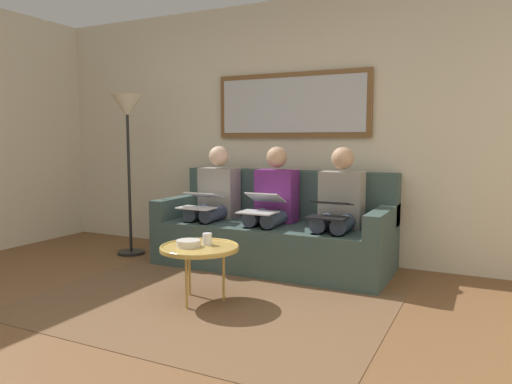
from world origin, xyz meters
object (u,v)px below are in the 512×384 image
(laptop_black, at_px, (330,209))
(person_right, at_px, (214,200))
(bowl, at_px, (188,243))
(coffee_table, at_px, (200,248))
(laptop_silver, at_px, (262,204))
(standing_lamp, at_px, (128,123))
(laptop_white, at_px, (201,201))
(person_middle, at_px, (272,203))
(couch, at_px, (275,233))
(cup, at_px, (207,239))
(person_left, at_px, (338,208))
(framed_mirror, at_px, (291,105))

(laptop_black, bearing_deg, person_right, -11.16)
(laptop_black, bearing_deg, bowl, 50.01)
(coffee_table, height_order, laptop_black, laptop_black)
(laptop_silver, height_order, standing_lamp, standing_lamp)
(laptop_silver, distance_m, laptop_white, 0.64)
(laptop_black, distance_m, person_middle, 0.69)
(couch, height_order, laptop_black, couch)
(cup, relative_size, person_middle, 0.08)
(couch, relative_size, laptop_silver, 5.59)
(bowl, relative_size, laptop_white, 0.52)
(person_left, distance_m, standing_lamp, 2.33)
(couch, distance_m, person_right, 0.71)
(cup, distance_m, standing_lamp, 1.96)
(couch, xyz_separation_m, cup, (0.05, 1.14, 0.15))
(framed_mirror, distance_m, laptop_black, 1.33)
(coffee_table, bearing_deg, person_right, -63.66)
(bowl, xyz_separation_m, person_right, (0.50, -1.19, 0.17))
(couch, height_order, bowl, couch)
(cup, distance_m, bowl, 0.15)
(laptop_silver, height_order, laptop_white, laptop_silver)
(coffee_table, xyz_separation_m, bowl, (0.07, 0.04, 0.04))
(laptop_black, bearing_deg, couch, -26.66)
(cup, bearing_deg, couch, -92.47)
(person_middle, height_order, laptop_silver, person_middle)
(laptop_silver, bearing_deg, laptop_white, 1.63)
(laptop_silver, relative_size, laptop_white, 1.14)
(couch, bearing_deg, laptop_silver, 90.00)
(cup, relative_size, laptop_silver, 0.23)
(framed_mirror, relative_size, laptop_white, 4.71)
(framed_mirror, distance_m, cup, 1.88)
(coffee_table, relative_size, person_left, 0.51)
(couch, height_order, framed_mirror, framed_mirror)
(person_left, xyz_separation_m, person_middle, (0.64, 0.00, 0.00))
(framed_mirror, relative_size, person_right, 1.43)
(person_middle, xyz_separation_m, laptop_white, (0.64, 0.25, 0.02))
(couch, bearing_deg, standing_lamp, 9.80)
(cup, relative_size, person_right, 0.08)
(laptop_black, distance_m, standing_lamp, 2.31)
(framed_mirror, height_order, coffee_table, framed_mirror)
(person_left, bearing_deg, framed_mirror, -35.53)
(person_left, xyz_separation_m, standing_lamp, (2.19, 0.20, 0.76))
(coffee_table, bearing_deg, standing_lamp, -32.72)
(framed_mirror, bearing_deg, coffee_table, 87.46)
(cup, bearing_deg, person_middle, -92.63)
(laptop_white, distance_m, standing_lamp, 1.18)
(laptop_white, bearing_deg, coffee_table, 122.18)
(framed_mirror, height_order, person_left, framed_mirror)
(laptop_black, height_order, standing_lamp, standing_lamp)
(person_middle, relative_size, laptop_silver, 2.89)
(couch, relative_size, standing_lamp, 1.33)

